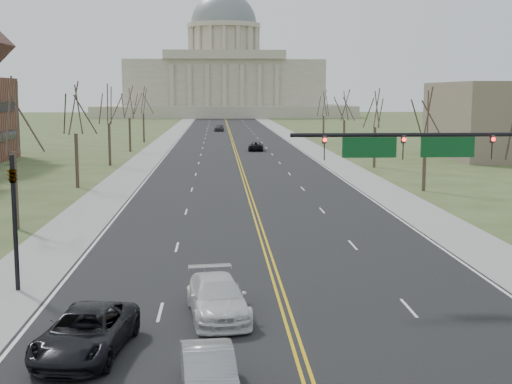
{
  "coord_description": "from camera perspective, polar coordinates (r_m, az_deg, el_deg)",
  "views": [
    {
      "loc": [
        -2.68,
        -17.47,
        8.65
      ],
      "look_at": [
        -0.49,
        22.81,
        3.0
      ],
      "focal_mm": 50.0,
      "sensor_mm": 36.0,
      "label": 1
    }
  ],
  "objects": [
    {
      "name": "tree_r_3",
      "position": [
        103.1,
        7.1,
        6.75
      ],
      "size": [
        3.74,
        3.74,
        8.5
      ],
      "color": "#3E3124",
      "rests_on": "ground"
    },
    {
      "name": "car_sb_inner_lead",
      "position": [
        20.98,
        -3.79,
        -14.29
      ],
      "size": [
        1.87,
        4.35,
        1.39
      ],
      "primitive_type": "imported",
      "rotation": [
        0.0,
        0.0,
        0.1
      ],
      "color": "gray",
      "rests_on": "road"
    },
    {
      "name": "tree_r_2",
      "position": [
        83.5,
        9.53,
        6.42
      ],
      "size": [
        3.74,
        3.74,
        8.5
      ],
      "color": "#3E3124",
      "rests_on": "ground"
    },
    {
      "name": "edge_line_left",
      "position": [
        127.96,
        -6.31,
        4.06
      ],
      "size": [
        0.15,
        380.0,
        0.01
      ],
      "primitive_type": "cube",
      "color": "silver",
      "rests_on": "road"
    },
    {
      "name": "tree_r_4",
      "position": [
        122.84,
        5.44,
        6.96
      ],
      "size": [
        3.74,
        3.74,
        8.5
      ],
      "color": "#3E3124",
      "rests_on": "ground"
    },
    {
      "name": "tree_l_2",
      "position": [
        86.44,
        -11.72,
        6.68
      ],
      "size": [
        3.96,
        3.96,
        9.0
      ],
      "color": "#3E3124",
      "rests_on": "ground"
    },
    {
      "name": "cross_road",
      "position": [
        25.15,
        3.27,
        -12.14
      ],
      "size": [
        120.0,
        14.0,
        0.01
      ],
      "primitive_type": "cube",
      "color": "black",
      "rests_on": "ground"
    },
    {
      "name": "tree_l_1",
      "position": [
        66.73,
        -14.27,
        6.26
      ],
      "size": [
        3.96,
        3.96,
        9.0
      ],
      "color": "#3E3124",
      "rests_on": "ground"
    },
    {
      "name": "signal_left",
      "position": [
        32.57,
        -18.78,
        -1.17
      ],
      "size": [
        0.32,
        0.36,
        6.0
      ],
      "color": "black",
      "rests_on": "ground"
    },
    {
      "name": "tree_l_3",
      "position": [
        106.26,
        -10.11,
        6.93
      ],
      "size": [
        3.96,
        3.96,
        9.0
      ],
      "color": "#3E3124",
      "rests_on": "ground"
    },
    {
      "name": "car_far_sb",
      "position": [
        160.52,
        -2.96,
        5.16
      ],
      "size": [
        2.48,
        4.84,
        1.58
      ],
      "primitive_type": "imported",
      "rotation": [
        0.0,
        0.0,
        -0.14
      ],
      "color": "#47494E",
      "rests_on": "road"
    },
    {
      "name": "tree_r_1",
      "position": [
        64.13,
        13.43,
        5.88
      ],
      "size": [
        3.74,
        3.74,
        8.5
      ],
      "color": "#3E3124",
      "rests_on": "ground"
    },
    {
      "name": "signal_mast",
      "position": [
        32.71,
        14.95,
        2.64
      ],
      "size": [
        12.12,
        0.44,
        7.2
      ],
      "color": "black",
      "rests_on": "ground"
    },
    {
      "name": "car_sb_inner_second",
      "position": [
        27.89,
        -3.12,
        -8.44
      ],
      "size": [
        2.78,
        5.49,
        1.53
      ],
      "primitive_type": "imported",
      "rotation": [
        0.0,
        0.0,
        0.13
      ],
      "color": "silver",
      "rests_on": "road"
    },
    {
      "name": "edge_line_right",
      "position": [
        128.37,
        2.48,
        4.11
      ],
      "size": [
        0.15,
        380.0,
        0.01
      ],
      "primitive_type": "cube",
      "color": "silver",
      "rests_on": "road"
    },
    {
      "name": "road",
      "position": [
        127.79,
        -1.91,
        4.09
      ],
      "size": [
        20.0,
        380.0,
        0.01
      ],
      "primitive_type": "cube",
      "color": "black",
      "rests_on": "ground"
    },
    {
      "name": "tree_l_0",
      "position": [
        47.27,
        -18.93,
        5.47
      ],
      "size": [
        3.96,
        3.96,
        9.0
      ],
      "color": "#3E3124",
      "rests_on": "ground"
    },
    {
      "name": "tree_l_4",
      "position": [
        126.13,
        -9.01,
        7.1
      ],
      "size": [
        3.96,
        3.96,
        9.0
      ],
      "color": "#3E3124",
      "rests_on": "ground"
    },
    {
      "name": "sidewalk_left",
      "position": [
        128.1,
        -7.29,
        4.05
      ],
      "size": [
        4.0,
        380.0,
        0.03
      ],
      "primitive_type": "cube",
      "color": "gray",
      "rests_on": "ground"
    },
    {
      "name": "center_line",
      "position": [
        127.79,
        -1.91,
        4.1
      ],
      "size": [
        0.42,
        380.0,
        0.01
      ],
      "primitive_type": "cube",
      "color": "gold",
      "rests_on": "road"
    },
    {
      "name": "car_far_nb",
      "position": [
        106.68,
        -0.0,
        3.69
      ],
      "size": [
        2.54,
        4.9,
        1.32
      ],
      "primitive_type": "imported",
      "rotation": [
        0.0,
        0.0,
        3.07
      ],
      "color": "black",
      "rests_on": "road"
    },
    {
      "name": "capitol",
      "position": [
        267.45,
        -2.57,
        9.16
      ],
      "size": [
        90.0,
        60.0,
        50.0
      ],
      "color": "beige",
      "rests_on": "ground"
    },
    {
      "name": "car_sb_outer_lead",
      "position": [
        24.7,
        -13.46,
        -10.85
      ],
      "size": [
        3.26,
        5.78,
        1.52
      ],
      "primitive_type": "imported",
      "rotation": [
        0.0,
        0.0,
        -0.14
      ],
      "color": "black",
      "rests_on": "road"
    },
    {
      "name": "sidewalk_right",
      "position": [
        128.6,
        3.46,
        4.11
      ],
      "size": [
        4.0,
        380.0,
        0.03
      ],
      "primitive_type": "cube",
      "color": "gray",
      "rests_on": "ground"
    }
  ]
}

